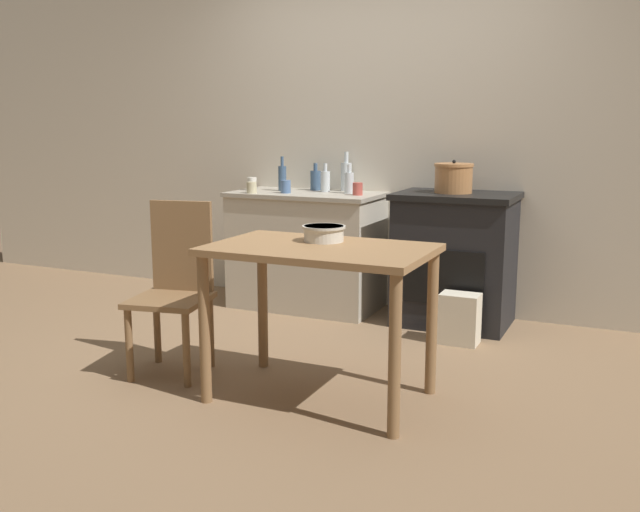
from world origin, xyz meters
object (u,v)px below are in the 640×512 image
at_px(chair, 175,284).
at_px(bottle_left, 349,182).
at_px(bottle_far_left, 325,181).
at_px(mixing_bowl_large, 324,233).
at_px(cup_center_right, 252,188).
at_px(bottle_center_left, 315,180).
at_px(cup_mid_right, 358,189).
at_px(cup_right, 252,184).
at_px(flour_sack, 460,319).
at_px(bottle_center, 346,176).
at_px(work_table, 320,270).
at_px(cup_far_right, 286,187).
at_px(stove, 455,259).
at_px(bottle_mid_left, 282,177).
at_px(stock_pot, 454,178).

height_order(chair, bottle_left, bottle_left).
relative_size(bottle_far_left, bottle_left, 1.00).
bearing_deg(mixing_bowl_large, bottle_left, 107.86).
bearing_deg(cup_center_right, bottle_center_left, 52.34).
xyz_separation_m(cup_mid_right, cup_right, (-0.87, 0.01, 0.00)).
bearing_deg(bottle_far_left, cup_center_right, -143.80).
xyz_separation_m(flour_sack, mixing_bowl_large, (-0.47, -1.05, 0.67)).
height_order(bottle_center, cup_right, bottle_center).
distance_m(work_table, flour_sack, 1.35).
bearing_deg(bottle_far_left, flour_sack, -24.12).
distance_m(chair, bottle_center, 1.88).
height_order(mixing_bowl_large, cup_far_right, cup_far_right).
bearing_deg(stove, bottle_left, 176.62).
bearing_deg(work_table, mixing_bowl_large, 107.18).
bearing_deg(mixing_bowl_large, flour_sack, 66.02).
bearing_deg(chair, cup_center_right, 90.61).
xyz_separation_m(chair, cup_right, (-0.39, 1.54, 0.43)).
bearing_deg(bottle_mid_left, cup_right, -164.47).
relative_size(bottle_mid_left, cup_right, 2.62).
bearing_deg(stock_pot, bottle_left, 175.96).
bearing_deg(bottle_far_left, stock_pot, -5.39).
height_order(bottle_mid_left, cup_right, bottle_mid_left).
bearing_deg(cup_mid_right, cup_far_right, -171.52).
xyz_separation_m(bottle_far_left, bottle_left, (0.21, -0.04, -0.00)).
distance_m(stove, bottle_center, 1.07).
relative_size(stove, chair, 0.96).
distance_m(bottle_mid_left, cup_right, 0.24).
bearing_deg(bottle_center, cup_center_right, -140.57).
height_order(mixing_bowl_large, cup_right, cup_right).
bearing_deg(cup_center_right, work_table, -49.43).
bearing_deg(cup_far_right, flour_sack, -12.57).
bearing_deg(mixing_bowl_large, cup_far_right, 124.16).
distance_m(flour_sack, cup_center_right, 1.78).
relative_size(flour_sack, bottle_center, 1.10).
height_order(work_table, cup_center_right, cup_center_right).
xyz_separation_m(mixing_bowl_large, cup_center_right, (-1.14, 1.24, 0.08)).
xyz_separation_m(stock_pot, cup_far_right, (-1.21, -0.12, -0.09)).
height_order(bottle_left, cup_far_right, bottle_left).
relative_size(stock_pot, cup_right, 2.67).
bearing_deg(mixing_bowl_large, bottle_far_left, 114.01).
bearing_deg(bottle_left, cup_mid_right, -42.07).
height_order(chair, cup_far_right, cup_far_right).
bearing_deg(bottle_mid_left, cup_center_right, -113.34).
bearing_deg(cup_mid_right, cup_center_right, -165.77).
xyz_separation_m(work_table, cup_center_right, (-1.18, 1.38, 0.25)).
bearing_deg(bottle_center, bottle_mid_left, -156.42).
bearing_deg(bottle_mid_left, chair, -84.18).
xyz_separation_m(stock_pot, cup_right, (-1.54, -0.03, -0.09)).
bearing_deg(bottle_center, cup_far_right, -134.09).
height_order(stock_pot, cup_right, stock_pot).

